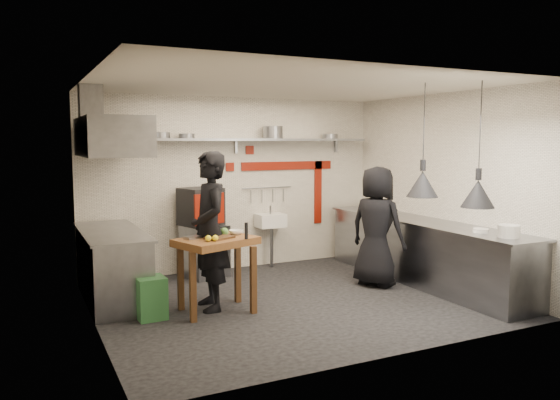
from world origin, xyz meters
name	(u,v)px	position (x,y,z in m)	size (l,w,h in m)	color
floor	(294,300)	(0.00, 0.00, 0.00)	(5.00, 5.00, 0.00)	black
ceiling	(295,85)	(0.00, 0.00, 2.80)	(5.00, 5.00, 0.00)	beige
wall_back	(235,184)	(0.00, 2.10, 1.40)	(5.00, 0.04, 2.80)	silver
wall_front	(396,214)	(0.00, -2.10, 1.40)	(5.00, 0.04, 2.80)	silver
wall_left	(92,205)	(-2.50, 0.00, 1.40)	(0.04, 4.20, 2.80)	silver
wall_right	(443,188)	(2.50, 0.00, 1.40)	(0.04, 4.20, 2.80)	silver
red_band_horiz	(288,166)	(0.95, 2.08, 1.68)	(1.70, 0.02, 0.14)	maroon
red_band_vert	(318,192)	(1.55, 2.08, 1.20)	(0.14, 0.02, 1.10)	maroon
red_tile_a	(250,150)	(0.25, 2.08, 1.95)	(0.14, 0.02, 0.14)	maroon
red_tile_b	(230,167)	(-0.10, 2.08, 1.68)	(0.14, 0.02, 0.14)	maroon
back_shelf	(239,140)	(0.00, 1.92, 2.12)	(4.60, 0.34, 0.04)	slate
shelf_bracket_left	(115,146)	(-1.90, 2.07, 2.02)	(0.04, 0.06, 0.24)	slate
shelf_bracket_mid	(236,146)	(0.00, 2.07, 2.02)	(0.04, 0.06, 0.24)	slate
shelf_bracket_right	(336,145)	(1.90, 2.07, 2.02)	(0.04, 0.06, 0.24)	slate
pan_far_left	(160,135)	(-1.27, 1.92, 2.19)	(0.31, 0.31, 0.09)	slate
pan_mid_left	(187,136)	(-0.86, 1.92, 2.18)	(0.25, 0.25, 0.07)	slate
stock_pot	(273,132)	(0.60, 1.92, 2.24)	(0.33, 0.33, 0.20)	slate
pan_right	(330,136)	(1.69, 1.92, 2.18)	(0.26, 0.26, 0.08)	slate
oven_stand	(205,251)	(-0.66, 1.74, 0.40)	(0.60, 0.54, 0.80)	slate
combi_oven	(201,207)	(-0.69, 1.81, 1.09)	(0.56, 0.52, 0.58)	black
oven_door	(209,209)	(-0.66, 1.48, 1.09)	(0.53, 0.03, 0.46)	maroon
oven_glass	(208,209)	(-0.69, 1.46, 1.09)	(0.35, 0.02, 0.34)	black
hand_sink	(270,220)	(0.55, 1.92, 0.78)	(0.46, 0.34, 0.22)	white
sink_tap	(270,210)	(0.55, 1.92, 0.96)	(0.03, 0.03, 0.14)	slate
sink_drain	(272,247)	(0.55, 1.88, 0.34)	(0.06, 0.06, 0.66)	slate
utensil_rail	(267,188)	(0.55, 2.06, 1.32)	(0.02, 0.02, 0.90)	slate
counter_right	(422,252)	(2.15, 0.00, 0.45)	(0.70, 3.80, 0.90)	slate
counter_right_top	(423,221)	(2.15, 0.00, 0.92)	(0.76, 3.90, 0.03)	slate
plate_stack	(509,231)	(2.12, -1.57, 1.01)	(0.26, 0.26, 0.15)	white
small_bowl_right	(481,230)	(2.10, -1.15, 0.96)	(0.19, 0.19, 0.05)	white
counter_left	(112,267)	(-2.15, 1.05, 0.45)	(0.70, 1.90, 0.90)	slate
counter_left_top	(111,232)	(-2.15, 1.05, 0.92)	(0.76, 2.00, 0.03)	slate
extractor_hood	(112,137)	(-2.10, 1.05, 2.15)	(0.78, 1.60, 0.50)	slate
hood_duct	(90,105)	(-2.35, 1.05, 2.55)	(0.28, 0.28, 0.50)	slate
green_bin	(151,298)	(-1.87, 0.08, 0.25)	(0.33, 0.33, 0.50)	#275E2F
prep_table	(217,275)	(-1.08, -0.01, 0.46)	(0.92, 0.64, 0.92)	brown
cutting_board	(220,238)	(-1.05, -0.06, 0.93)	(0.32, 0.23, 0.03)	#492D17
pepper_mill	(246,231)	(-0.77, -0.23, 1.02)	(0.04, 0.04, 0.20)	black
lemon_a	(208,238)	(-1.24, -0.19, 0.96)	(0.07, 0.07, 0.07)	yellow
lemon_b	(215,238)	(-1.15, -0.20, 0.96)	(0.07, 0.07, 0.07)	yellow
veg_ball	(224,232)	(-0.93, 0.10, 0.97)	(0.10, 0.10, 0.10)	#4E8239
steel_tray	(193,237)	(-1.35, 0.08, 0.94)	(0.19, 0.13, 0.03)	slate
bowl	(236,232)	(-0.76, 0.13, 0.95)	(0.18, 0.18, 0.06)	white
heat_lamp_near	(424,140)	(1.27, -0.98, 2.10)	(0.39, 0.39, 1.39)	black
heat_lamp_far	(480,145)	(1.71, -1.46, 2.05)	(0.40, 0.40, 1.50)	black
chef_left	(210,231)	(-1.10, 0.15, 0.99)	(0.72, 0.47, 1.97)	black
chef_right	(377,226)	(1.43, 0.16, 0.87)	(0.85, 0.55, 1.74)	black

